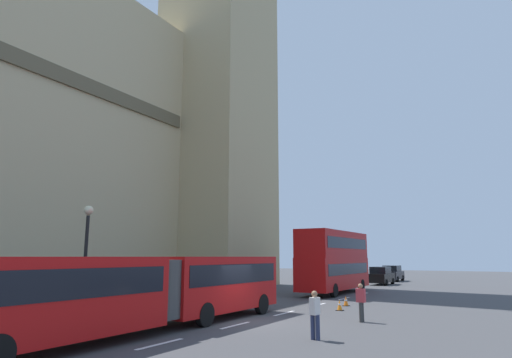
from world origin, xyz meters
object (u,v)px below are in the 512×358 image
articulated_bus (153,286)px  double_decker_bus (334,259)px  sedan_lead (381,276)px  sedan_trailing (393,273)px  pedestrian_by_kerb (361,301)px  traffic_cone_west (340,305)px  street_lamp (86,253)px  traffic_cone_middle (346,301)px  pedestrian_near_cones (315,313)px

articulated_bus → double_decker_bus: double_decker_bus is taller
sedan_lead → sedan_trailing: same height
pedestrian_by_kerb → double_decker_bus: bearing=24.8°
traffic_cone_west → street_lamp: street_lamp is taller
sedan_lead → street_lamp: street_lamp is taller
double_decker_bus → sedan_trailing: size_ratio=2.32×
sedan_trailing → traffic_cone_west: (-30.43, -4.26, -0.63)m
traffic_cone_middle → pedestrian_by_kerb: pedestrian_by_kerb is taller
sedan_trailing → pedestrian_near_cones: (-38.87, -6.41, -0.00)m
sedan_lead → pedestrian_by_kerb: (-26.70, -6.06, -0.00)m
sedan_trailing → traffic_cone_middle: bearing=-172.3°
pedestrian_near_cones → traffic_cone_middle: bearing=13.5°
sedan_lead → traffic_cone_west: size_ratio=7.59×
sedan_lead → street_lamp: 33.59m
sedan_trailing → pedestrian_by_kerb: size_ratio=2.60×
traffic_cone_west → pedestrian_by_kerb: bearing=-146.6°
sedan_trailing → street_lamp: size_ratio=0.83×
double_decker_bus → street_lamp: 20.78m
traffic_cone_west → street_lamp: bearing=139.3°
traffic_cone_west → pedestrian_near_cones: bearing=-165.7°
articulated_bus → pedestrian_near_cones: 6.51m
street_lamp → double_decker_bus: bearing=-12.5°
double_decker_bus → sedan_trailing: (20.11, 0.19, -1.80)m
articulated_bus → street_lamp: size_ratio=3.09×
double_decker_bus → traffic_cone_middle: (-8.02, -3.64, -2.43)m
articulated_bus → sedan_lead: bearing=-0.5°
articulated_bus → sedan_lead: articulated_bus is taller
articulated_bus → street_lamp: street_lamp is taller
traffic_cone_west → traffic_cone_middle: bearing=10.7°
pedestrian_near_cones → traffic_cone_west: bearing=14.3°
sedan_lead → pedestrian_near_cones: (-31.66, -5.90, -0.00)m
double_decker_bus → pedestrian_by_kerb: 15.31m
articulated_bus → sedan_lead: (33.40, -0.31, -0.83)m
articulated_bus → sedan_trailing: articulated_bus is taller
double_decker_bus → sedan_lead: size_ratio=2.32×
traffic_cone_west → traffic_cone_middle: 2.34m
sedan_lead → traffic_cone_middle: (-20.92, -3.33, -0.63)m
traffic_cone_west → pedestrian_near_cones: pedestrian_near_cones is taller
articulated_bus → traffic_cone_west: (10.19, -4.07, -1.46)m
traffic_cone_west → pedestrian_near_cones: 8.73m
pedestrian_near_cones → sedan_lead: bearing=10.6°
articulated_bus → double_decker_bus: 20.53m
sedan_lead → sedan_trailing: (7.21, 0.50, 0.00)m
articulated_bus → traffic_cone_middle: bearing=-16.2°
articulated_bus → pedestrian_near_cones: (1.75, -6.22, -0.83)m
street_lamp → sedan_lead: bearing=-8.3°
traffic_cone_west → pedestrian_near_cones: size_ratio=0.34×
articulated_bus → street_lamp: 4.70m
articulated_bus → traffic_cone_middle: (12.49, -3.64, -1.46)m
pedestrian_near_cones → pedestrian_by_kerb: same height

